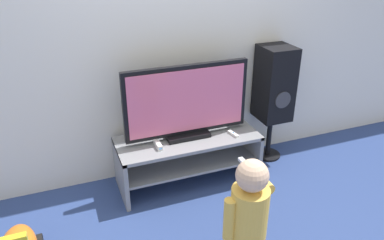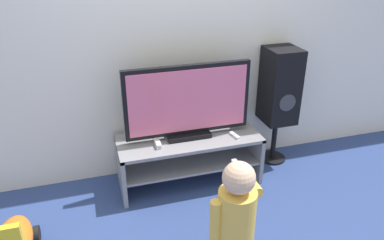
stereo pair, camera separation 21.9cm
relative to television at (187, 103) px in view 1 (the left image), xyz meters
The scene contains 8 objects.
ground_plane 0.84m from the television, 90.00° to the right, with size 16.00×16.00×0.00m, color navy.
wall_back 0.60m from the television, 90.00° to the left, with size 10.00×0.06×2.60m.
tv_stand 0.48m from the television, 90.00° to the right, with size 1.29×0.50×0.46m.
television is the anchor object (origin of this frame).
game_console 0.44m from the television, 163.78° to the right, with size 0.04×0.16×0.04m.
remote_primary 0.53m from the television, 17.61° to the right, with size 0.06×0.13×0.03m.
child 1.23m from the television, 91.99° to the right, with size 0.35×0.51×0.92m.
speaker_tower 0.94m from the television, ahead, with size 0.30×0.34×1.17m.
Camera 1 is at (-1.03, -2.52, 2.07)m, focal length 35.00 mm.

